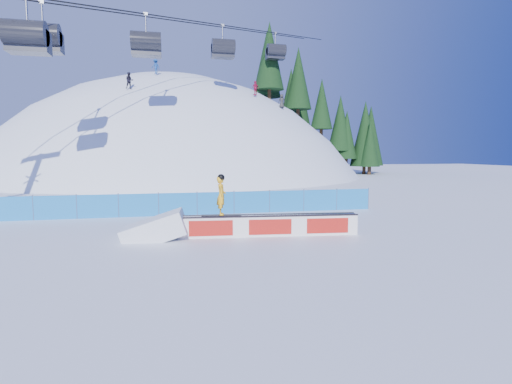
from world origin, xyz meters
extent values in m
plane|color=white|center=(0.00, 0.00, 0.00)|extent=(160.00, 160.00, 0.00)
sphere|color=white|center=(0.00, 42.00, -18.00)|extent=(64.00, 64.00, 64.00)
cylinder|color=#342114|center=(12.77, 36.48, 11.42)|extent=(0.50, 0.50, 1.40)
cone|color=black|center=(12.77, 36.48, 16.52)|extent=(3.97, 3.97, 9.01)
cylinder|color=#342114|center=(15.71, 39.48, 10.36)|extent=(0.50, 0.50, 1.40)
cone|color=black|center=(15.71, 39.48, 15.87)|extent=(4.32, 4.32, 9.82)
cylinder|color=#342114|center=(17.02, 36.67, 9.17)|extent=(0.50, 0.50, 1.40)
cone|color=black|center=(17.02, 36.67, 14.06)|extent=(3.78, 3.78, 8.58)
cylinder|color=#342114|center=(20.54, 45.31, 6.91)|extent=(0.50, 0.50, 1.40)
cone|color=black|center=(20.54, 45.31, 10.87)|extent=(2.95, 2.95, 6.71)
cylinder|color=#342114|center=(21.10, 41.71, 6.65)|extent=(0.50, 0.50, 1.40)
cone|color=black|center=(21.10, 41.71, 11.24)|extent=(3.51, 3.51, 7.97)
cylinder|color=#342114|center=(22.21, 42.45, 5.63)|extent=(0.50, 0.50, 1.40)
cone|color=black|center=(22.21, 42.45, 10.91)|extent=(4.12, 4.12, 9.36)
cylinder|color=#342114|center=(23.77, 42.15, 4.02)|extent=(0.50, 0.50, 1.40)
cone|color=black|center=(23.77, 42.15, 9.08)|extent=(3.92, 3.92, 8.92)
cylinder|color=#342114|center=(24.84, 41.40, 2.77)|extent=(0.50, 0.50, 1.40)
cone|color=black|center=(24.84, 41.40, 7.57)|extent=(3.70, 3.70, 8.41)
cylinder|color=#342114|center=(27.41, 41.83, 0.60)|extent=(0.50, 0.50, 1.40)
cone|color=black|center=(27.41, 41.83, 4.64)|extent=(3.03, 3.03, 6.89)
cylinder|color=#342114|center=(28.64, 45.95, 0.60)|extent=(0.50, 0.50, 1.40)
cone|color=black|center=(28.64, 45.95, 5.78)|extent=(4.03, 4.03, 9.16)
cylinder|color=#342114|center=(30.04, 42.52, 0.60)|extent=(0.50, 0.50, 1.40)
cone|color=black|center=(30.04, 42.52, 4.58)|extent=(2.98, 2.98, 6.77)
cube|color=blue|center=(0.00, 4.50, 0.60)|extent=(22.00, 0.03, 1.20)
cylinder|color=#424F78|center=(-7.00, 4.50, 0.65)|extent=(0.05, 0.05, 1.30)
cylinder|color=#424F78|center=(-5.00, 4.50, 0.65)|extent=(0.05, 0.05, 1.30)
cylinder|color=#424F78|center=(-3.00, 4.50, 0.65)|extent=(0.05, 0.05, 1.30)
cylinder|color=#424F78|center=(-1.00, 4.50, 0.65)|extent=(0.05, 0.05, 1.30)
cylinder|color=#424F78|center=(1.00, 4.50, 0.65)|extent=(0.05, 0.05, 1.30)
cylinder|color=#424F78|center=(3.00, 4.50, 0.65)|extent=(0.05, 0.05, 1.30)
cylinder|color=#424F78|center=(5.00, 4.50, 0.65)|extent=(0.05, 0.05, 1.30)
cylinder|color=#424F78|center=(7.00, 4.50, 0.65)|extent=(0.05, 0.05, 1.30)
cylinder|color=#424F78|center=(9.00, 4.50, 0.65)|extent=(0.05, 0.05, 1.30)
cylinder|color=#424F78|center=(11.00, 4.50, 0.65)|extent=(0.05, 0.05, 1.30)
cylinder|color=#222329|center=(-8.75, 10.55, 10.52)|extent=(2.40, 1.50, 1.50)
cylinder|color=#222329|center=(-2.00, 17.93, 12.36)|extent=(2.40, 1.50, 1.50)
cylinder|color=#222329|center=(5.50, 26.13, 14.40)|extent=(2.40, 1.50, 1.50)
cylinder|color=#222329|center=(13.75, 35.15, 16.64)|extent=(2.40, 1.50, 1.50)
cube|color=white|center=(3.44, -1.54, 0.40)|extent=(7.18, 1.16, 0.81)
cube|color=gray|center=(3.44, -1.54, 0.83)|extent=(7.11, 1.18, 0.04)
cube|color=black|center=(3.42, -1.78, 0.83)|extent=(7.14, 0.74, 0.05)
cube|color=black|center=(3.46, -1.30, 0.83)|extent=(7.14, 0.74, 0.05)
cube|color=red|center=(3.42, -1.77, 0.40)|extent=(6.78, 0.70, 0.61)
cube|color=red|center=(3.46, -1.31, 0.40)|extent=(6.78, 0.70, 0.61)
cube|color=black|center=(1.53, -1.35, 0.88)|extent=(1.59, 0.44, 0.03)
imported|color=yellow|center=(1.53, -1.35, 1.65)|extent=(0.41, 0.58, 1.52)
sphere|color=black|center=(1.53, -1.35, 2.36)|extent=(0.28, 0.28, 0.28)
imported|color=black|center=(-4.13, 26.70, 10.62)|extent=(0.88, 0.73, 1.65)
imported|color=#AF1944|center=(9.79, 29.97, 10.82)|extent=(1.03, 0.85, 1.65)
imported|color=navy|center=(-1.61, 32.18, 13.24)|extent=(1.22, 1.13, 1.65)
imported|color=#272727|center=(12.90, 29.56, 9.34)|extent=(0.82, 0.54, 1.65)
camera|label=1|loc=(-0.49, -16.81, 3.37)|focal=28.00mm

